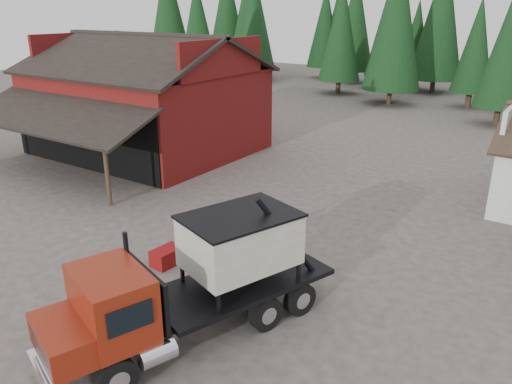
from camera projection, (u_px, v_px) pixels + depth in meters
The scene contains 8 objects.
ground at pixel (168, 254), 18.38m from camera, with size 120.00×120.00×0.00m, color #4F443E.
red_barn at pixel (146, 108), 30.91m from camera, with size 12.80×13.63×7.18m.
conifer_backdrop at pixel (454, 96), 51.00m from camera, with size 76.00×16.00×16.00m, color black, non-canonical shape.
near_pine_a at pixel (198, 30), 49.45m from camera, with size 4.40×4.40×11.40m.
near_pine_b at pixel (509, 46), 36.48m from camera, with size 3.96×3.96×10.40m.
near_pine_d at pixel (396, 21), 44.31m from camera, with size 5.28×5.28×13.40m.
feed_truck at pixel (197, 278), 13.35m from camera, with size 4.83×8.55×3.74m.
equip_box at pixel (167, 256), 17.59m from camera, with size 0.70×1.10×0.60m, color maroon.
Camera 1 is at (11.88, -11.80, 8.56)m, focal length 35.00 mm.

